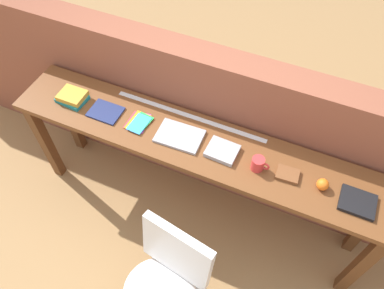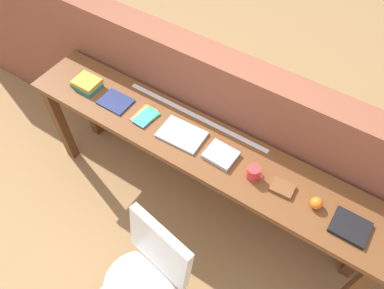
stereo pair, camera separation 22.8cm
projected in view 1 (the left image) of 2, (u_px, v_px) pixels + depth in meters
The scene contains 14 objects.
ground_plane at pixel (179, 238), 2.87m from camera, with size 40.00×40.00×0.00m, color #9E7547.
brick_wall_back at pixel (214, 126), 2.70m from camera, with size 6.00×0.20×1.29m, color brown.
sideboard at pixel (195, 154), 2.44m from camera, with size 2.50×0.44×0.88m.
chair_white_moulded at pixel (166, 279), 2.17m from camera, with size 0.51×0.52×0.89m.
book_stack_leftmost at pixel (72, 97), 2.51m from camera, with size 0.20×0.16×0.06m.
magazine_cycling at pixel (106, 112), 2.46m from camera, with size 0.21×0.16×0.01m, color navy.
pamphlet_pile_colourful at pixel (139, 122), 2.41m from camera, with size 0.15×0.19×0.01m.
book_open_centre at pixel (180, 136), 2.34m from camera, with size 0.29×0.20×0.02m, color #9E9EA3.
book_grey_hardcover at pixel (222, 151), 2.26m from camera, with size 0.19×0.16×0.03m, color #9E9EA3.
mug at pixel (258, 164), 2.17m from camera, with size 0.11×0.08×0.09m.
leather_journal_brown at pixel (288, 174), 2.17m from camera, with size 0.13×0.10×0.02m, color brown.
sports_ball_small at pixel (323, 184), 2.10m from camera, with size 0.07×0.07×0.07m, color orange.
book_repair_rightmost at pixel (358, 202), 2.06m from camera, with size 0.19×0.17×0.02m, color black.
ruler_metal_back_edge at pixel (190, 116), 2.45m from camera, with size 1.05×0.03×0.00m, color silver.
Camera 1 is at (0.55, -1.00, 2.73)m, focal length 35.00 mm.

